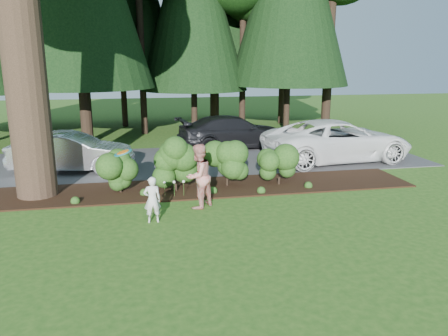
# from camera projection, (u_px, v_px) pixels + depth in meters

# --- Properties ---
(ground) EXTENTS (80.00, 80.00, 0.00)m
(ground) POSITION_uv_depth(u_px,v_px,m) (193.00, 224.00, 11.68)
(ground) COLOR #234D16
(ground) RESTS_ON ground
(mulch_bed) EXTENTS (16.00, 2.50, 0.05)m
(mulch_bed) POSITION_uv_depth(u_px,v_px,m) (181.00, 189.00, 14.77)
(mulch_bed) COLOR black
(mulch_bed) RESTS_ON ground
(driveway) EXTENTS (22.00, 6.00, 0.03)m
(driveway) POSITION_uv_depth(u_px,v_px,m) (172.00, 161.00, 18.82)
(driveway) COLOR #38383A
(driveway) RESTS_ON ground
(shrub_row) EXTENTS (6.53, 1.60, 1.61)m
(shrub_row) POSITION_uv_depth(u_px,v_px,m) (204.00, 166.00, 14.61)
(shrub_row) COLOR #1A3F13
(shrub_row) RESTS_ON ground
(lily_cluster) EXTENTS (0.69, 0.09, 0.57)m
(lily_cluster) POSITION_uv_depth(u_px,v_px,m) (174.00, 183.00, 13.79)
(lily_cluster) COLOR #1A3F13
(lily_cluster) RESTS_ON ground
(car_silver_wagon) EXTENTS (4.79, 2.29, 1.52)m
(car_silver_wagon) POSITION_uv_depth(u_px,v_px,m) (71.00, 152.00, 16.91)
(car_silver_wagon) COLOR silver
(car_silver_wagon) RESTS_ON driveway
(car_white_suv) EXTENTS (6.62, 3.54, 1.77)m
(car_white_suv) POSITION_uv_depth(u_px,v_px,m) (337.00, 140.00, 18.65)
(car_white_suv) COLOR white
(car_white_suv) RESTS_ON driveway
(car_dark_suv) EXTENTS (5.73, 2.99, 1.59)m
(car_dark_suv) POSITION_uv_depth(u_px,v_px,m) (233.00, 132.00, 21.41)
(car_dark_suv) COLOR black
(car_dark_suv) RESTS_ON driveway
(child) EXTENTS (0.49, 0.34, 1.27)m
(child) POSITION_uv_depth(u_px,v_px,m) (152.00, 200.00, 11.67)
(child) COLOR silver
(child) RESTS_ON ground
(adult) EXTENTS (1.18, 1.16, 1.91)m
(adult) POSITION_uv_depth(u_px,v_px,m) (198.00, 176.00, 12.78)
(adult) COLOR red
(adult) RESTS_ON ground
(frisbee) EXTENTS (0.45, 0.46, 0.16)m
(frisbee) POSITION_uv_depth(u_px,v_px,m) (123.00, 153.00, 11.05)
(frisbee) COLOR #166C7E
(frisbee) RESTS_ON ground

